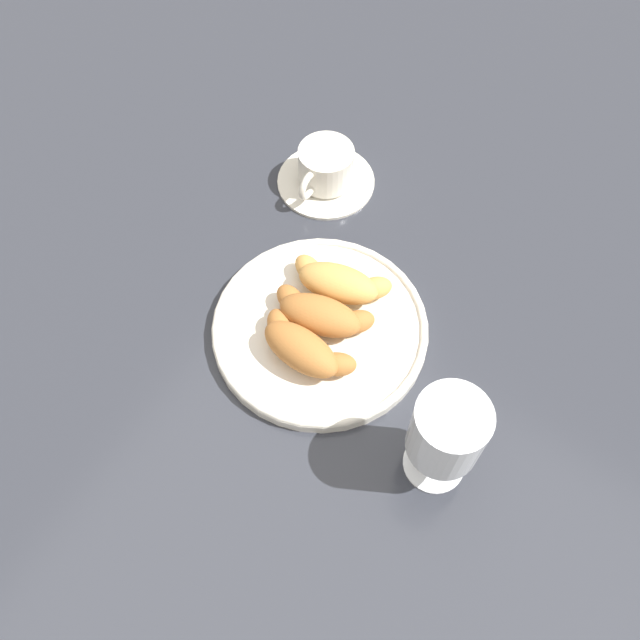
% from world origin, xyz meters
% --- Properties ---
extents(ground_plane, '(2.20, 2.20, 0.00)m').
position_xyz_m(ground_plane, '(0.00, 0.00, 0.00)').
color(ground_plane, '#2D3038').
extents(pastry_plate, '(0.26, 0.26, 0.02)m').
position_xyz_m(pastry_plate, '(-0.01, -0.02, 0.01)').
color(pastry_plate, silver).
rests_on(pastry_plate, ground_plane).
extents(croissant_large, '(0.14, 0.07, 0.04)m').
position_xyz_m(croissant_large, '(-0.01, -0.07, 0.04)').
color(croissant_large, '#AD6B33').
rests_on(croissant_large, pastry_plate).
extents(croissant_small, '(0.13, 0.08, 0.04)m').
position_xyz_m(croissant_small, '(-0.02, -0.02, 0.04)').
color(croissant_small, '#AD6B33').
rests_on(croissant_small, pastry_plate).
extents(croissant_extra, '(0.13, 0.08, 0.04)m').
position_xyz_m(croissant_extra, '(-0.02, 0.03, 0.04)').
color(croissant_extra, '#D6994C').
rests_on(croissant_extra, pastry_plate).
extents(coffee_cup_near, '(0.14, 0.14, 0.06)m').
position_xyz_m(coffee_cup_near, '(-0.14, 0.19, 0.03)').
color(coffee_cup_near, silver).
rests_on(coffee_cup_near, ground_plane).
extents(juice_glass_left, '(0.08, 0.08, 0.14)m').
position_xyz_m(juice_glass_left, '(0.18, -0.09, 0.09)').
color(juice_glass_left, white).
rests_on(juice_glass_left, ground_plane).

